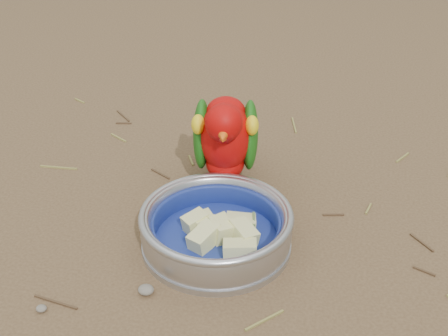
% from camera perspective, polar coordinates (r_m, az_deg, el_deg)
% --- Properties ---
extents(ground, '(60.00, 60.00, 0.00)m').
position_cam_1_polar(ground, '(0.96, -1.84, -6.25)').
color(ground, brown).
extents(food_bowl, '(0.22, 0.22, 0.02)m').
position_cam_1_polar(food_bowl, '(0.94, -0.70, -6.75)').
color(food_bowl, '#B2B2BA').
rests_on(food_bowl, ground).
extents(bowl_wall, '(0.22, 0.22, 0.04)m').
position_cam_1_polar(bowl_wall, '(0.92, -0.71, -5.28)').
color(bowl_wall, '#B2B2BA').
rests_on(bowl_wall, food_bowl).
extents(fruit_wedges, '(0.13, 0.13, 0.03)m').
position_cam_1_polar(fruit_wedges, '(0.92, -0.71, -5.63)').
color(fruit_wedges, '#E7E394').
rests_on(fruit_wedges, food_bowl).
extents(lory_parrot, '(0.15, 0.24, 0.18)m').
position_cam_1_polar(lory_parrot, '(1.01, 0.12, 2.11)').
color(lory_parrot, '#AB0605').
rests_on(lory_parrot, ground).
extents(ground_debris, '(0.90, 0.80, 0.01)m').
position_cam_1_polar(ground_debris, '(0.99, 0.64, -4.93)').
color(ground_debris, olive).
rests_on(ground_debris, ground).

